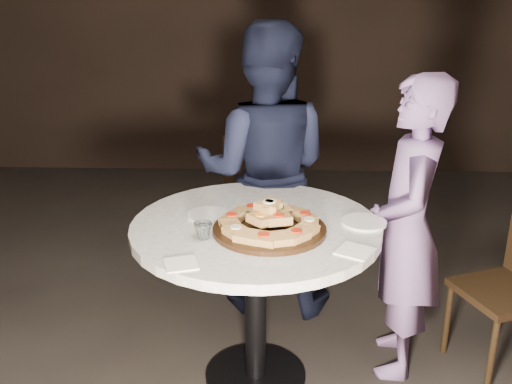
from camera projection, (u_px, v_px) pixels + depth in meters
table at (256, 255)px, 2.60m from camera, size 1.25×1.25×0.84m
serving_board at (269, 229)px, 2.45m from camera, size 0.55×0.55×0.02m
focaccia_pile at (270, 220)px, 2.44m from camera, size 0.44×0.44×0.12m
plate_left at (208, 215)px, 2.62m from camera, size 0.23×0.23×0.01m
plate_right at (364, 222)px, 2.54m from camera, size 0.26×0.26×0.01m
water_glass at (203, 231)px, 2.38m from camera, size 0.10×0.10×0.07m
napkin_near at (181, 264)px, 2.17m from camera, size 0.15×0.15×0.01m
napkin_far at (355, 251)px, 2.27m from camera, size 0.18×0.18×0.01m
chair_far at (262, 192)px, 3.79m from camera, size 0.54×0.55×0.95m
diner_navy at (264, 172)px, 3.25m from camera, size 0.87×0.71×1.68m
diner_teal at (407, 230)px, 2.71m from camera, size 0.43×0.58×1.49m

